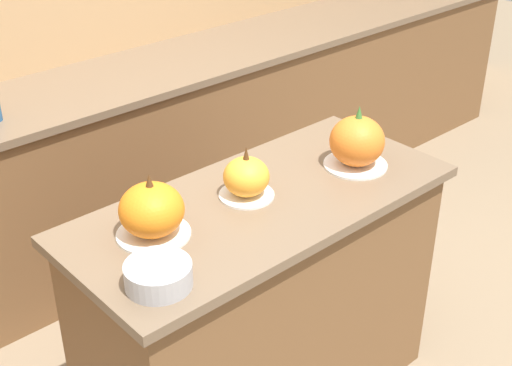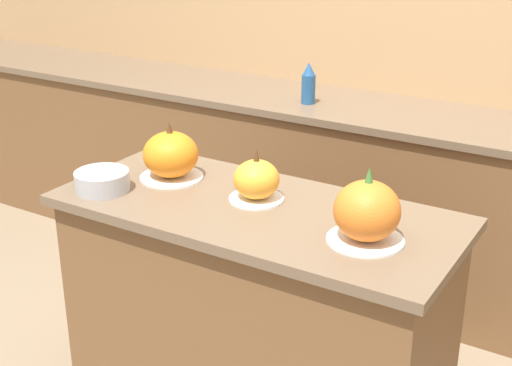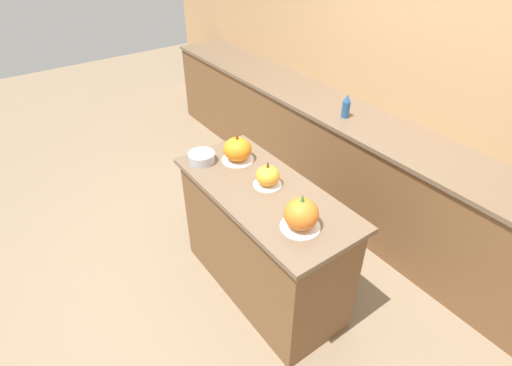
# 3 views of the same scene
# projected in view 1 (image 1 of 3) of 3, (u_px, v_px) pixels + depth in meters

# --- Properties ---
(wall_back) EXTENTS (8.00, 0.06, 2.50)m
(wall_back) POSITION_uv_depth(u_px,v_px,m) (29.00, 2.00, 3.20)
(wall_back) COLOR tan
(wall_back) RESTS_ON ground_plane
(kitchen_island) EXTENTS (1.35, 0.60, 0.91)m
(kitchen_island) POSITION_uv_depth(u_px,v_px,m) (262.00, 307.00, 2.57)
(kitchen_island) COLOR brown
(kitchen_island) RESTS_ON ground_plane
(back_counter) EXTENTS (6.00, 0.60, 0.93)m
(back_counter) POSITION_uv_depth(u_px,v_px,m) (86.00, 181.00, 3.37)
(back_counter) COLOR brown
(back_counter) RESTS_ON ground_plane
(pumpkin_cake_left) EXTENTS (0.23, 0.23, 0.21)m
(pumpkin_cake_left) POSITION_uv_depth(u_px,v_px,m) (152.00, 211.00, 2.12)
(pumpkin_cake_left) COLOR white
(pumpkin_cake_left) RESTS_ON kitchen_island
(pumpkin_cake_center) EXTENTS (0.19, 0.19, 0.18)m
(pumpkin_cake_center) POSITION_uv_depth(u_px,v_px,m) (246.00, 178.00, 2.33)
(pumpkin_cake_center) COLOR white
(pumpkin_cake_center) RESTS_ON kitchen_island
(pumpkin_cake_right) EXTENTS (0.23, 0.23, 0.23)m
(pumpkin_cake_right) POSITION_uv_depth(u_px,v_px,m) (357.00, 142.00, 2.51)
(pumpkin_cake_right) COLOR white
(pumpkin_cake_right) RESTS_ON kitchen_island
(mixing_bowl) EXTENTS (0.19, 0.19, 0.07)m
(mixing_bowl) POSITION_uv_depth(u_px,v_px,m) (158.00, 275.00, 1.93)
(mixing_bowl) COLOR #ADADB2
(mixing_bowl) RESTS_ON kitchen_island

